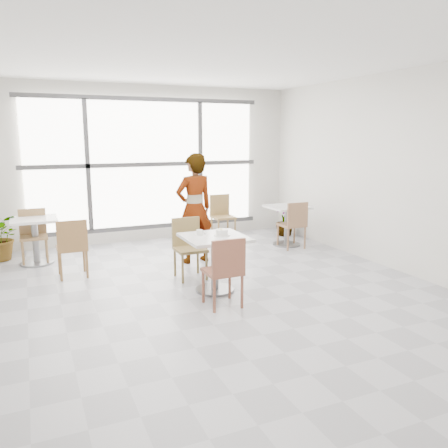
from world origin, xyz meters
name	(u,v)px	position (x,y,z in m)	size (l,w,h in m)	color
floor	(215,295)	(0.00, 0.00, 0.00)	(7.00, 7.00, 0.00)	#9E9EA5
ceiling	(214,53)	(0.00, 0.00, 3.00)	(7.00, 7.00, 0.00)	white
wall_back	(146,164)	(0.00, 3.50, 1.50)	(6.00, 6.00, 0.00)	silver
wall_right	(398,173)	(3.00, 0.00, 1.50)	(7.00, 7.00, 0.00)	silver
window	(147,164)	(0.00, 3.44, 1.50)	(4.60, 0.07, 2.52)	white
main_table	(215,253)	(0.06, 0.16, 0.52)	(0.80, 0.80, 0.75)	silver
chair_near	(225,268)	(-0.05, -0.45, 0.50)	(0.42, 0.42, 0.87)	brown
chair_far	(188,244)	(-0.05, 0.88, 0.50)	(0.42, 0.42, 0.87)	olive
oatmeal_bowl	(222,232)	(0.17, 0.15, 0.79)	(0.21, 0.21, 0.09)	silver
coffee_cup	(200,233)	(-0.09, 0.31, 0.78)	(0.16, 0.13, 0.07)	white
person	(194,209)	(0.31, 1.60, 0.89)	(0.65, 0.42, 1.78)	black
bg_table_left	(35,234)	(-2.09, 2.52, 0.49)	(0.70, 0.70, 0.75)	white
bg_table_right	(287,220)	(2.30, 1.99, 0.49)	(0.70, 0.70, 0.75)	silver
bg_chair_left_near	(72,245)	(-1.61, 1.50, 0.50)	(0.42, 0.42, 0.87)	olive
bg_chair_left_far	(33,232)	(-2.11, 2.66, 0.50)	(0.42, 0.42, 0.87)	#957046
bg_chair_right_near	(294,222)	(2.27, 1.69, 0.50)	(0.42, 0.42, 0.87)	#8A6245
bg_chair_right_far	(222,213)	(1.43, 3.09, 0.50)	(0.42, 0.42, 0.87)	olive
plant_left	(1,237)	(-2.61, 2.99, 0.39)	(0.71, 0.62, 0.79)	#468541
plant_right	(285,220)	(2.70, 2.73, 0.33)	(0.37, 0.37, 0.66)	#4E8648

